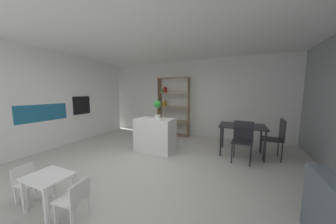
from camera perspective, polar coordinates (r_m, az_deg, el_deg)
ground_plane at (r=3.68m, az=-9.29°, el=-18.72°), size 10.05×10.05×0.00m
ceiling_slab at (r=3.54m, az=-10.27°, el=26.90°), size 7.30×6.08×0.06m
back_partition at (r=6.07m, az=6.09°, el=4.94°), size 7.30×0.06×2.78m
tall_cabinet_run_left at (r=5.81m, az=-37.86°, el=3.46°), size 0.64×5.48×2.78m
cabinet_niche_splashback at (r=5.41m, az=-38.61°, el=-0.24°), size 0.01×1.25×0.45m
built_in_oven at (r=6.01m, az=-28.86°, el=2.19°), size 0.06×0.59×0.59m
kitchen_island at (r=4.37m, az=-4.68°, el=-8.21°), size 1.02×0.61×0.90m
potted_plant_on_island at (r=4.28m, az=-3.89°, el=1.73°), size 0.20×0.20×0.49m
open_bookshelf at (r=5.91m, az=1.57°, el=2.36°), size 1.19×0.32×2.15m
child_table at (r=2.82m, az=-37.28°, el=-19.53°), size 0.56×0.44×0.48m
child_chair_right at (r=2.49m, az=-30.78°, el=-25.26°), size 0.33×0.33×0.52m
child_chair_left at (r=3.28m, az=-41.73°, el=-18.17°), size 0.33×0.33×0.52m
dining_table at (r=4.49m, az=25.29°, el=-5.42°), size 1.09×0.81×0.77m
dining_chair_near at (r=4.09m, az=25.52°, el=-8.32°), size 0.48×0.47×0.93m
dining_chair_window_side at (r=4.60m, az=34.85°, el=-7.04°), size 0.42×0.45×0.98m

